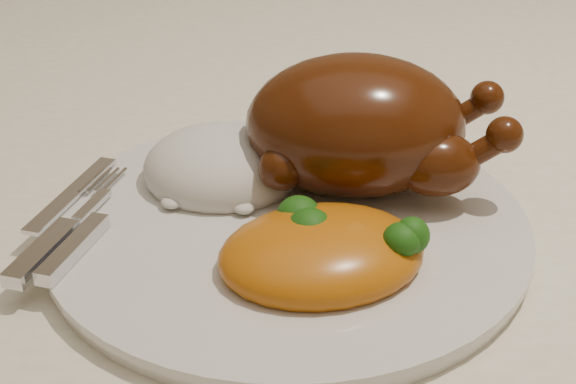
{
  "coord_description": "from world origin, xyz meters",
  "views": [
    {
      "loc": [
        -0.12,
        -0.53,
        1.06
      ],
      "look_at": [
        -0.12,
        -0.08,
        0.8
      ],
      "focal_mm": 50.0,
      "sensor_mm": 36.0,
      "label": 1
    }
  ],
  "objects": [
    {
      "name": "cutlery",
      "position": [
        -0.26,
        -0.1,
        0.79
      ],
      "size": [
        0.06,
        0.16,
        0.01
      ],
      "rotation": [
        0.0,
        0.0,
        -0.29
      ],
      "color": "silver",
      "rests_on": "dinner_plate"
    },
    {
      "name": "roast_chicken",
      "position": [
        -0.06,
        -0.03,
        0.83
      ],
      "size": [
        0.19,
        0.12,
        0.1
      ],
      "rotation": [
        0.0,
        0.0,
        -0.04
      ],
      "color": "#4E1D08",
      "rests_on": "dinner_plate"
    },
    {
      "name": "rice_mound",
      "position": [
        -0.16,
        -0.03,
        0.79
      ],
      "size": [
        0.12,
        0.12,
        0.06
      ],
      "rotation": [
        0.0,
        0.0,
        -0.14
      ],
      "color": "white",
      "rests_on": "dinner_plate"
    },
    {
      "name": "tablecloth",
      "position": [
        0.0,
        0.0,
        0.74
      ],
      "size": [
        1.73,
        1.03,
        0.18
      ],
      "color": "white",
      "rests_on": "dining_table"
    },
    {
      "name": "dinner_plate",
      "position": [
        -0.12,
        -0.08,
        0.77
      ],
      "size": [
        0.33,
        0.33,
        0.01
      ],
      "primitive_type": "cylinder",
      "rotation": [
        0.0,
        0.0,
        0.06
      ],
      "color": "silver",
      "rests_on": "tablecloth"
    },
    {
      "name": "dining_table",
      "position": [
        0.0,
        0.0,
        0.67
      ],
      "size": [
        1.6,
        0.9,
        0.76
      ],
      "color": "brown",
      "rests_on": "floor"
    },
    {
      "name": "mac_and_cheese",
      "position": [
        -0.09,
        -0.13,
        0.79
      ],
      "size": [
        0.15,
        0.13,
        0.05
      ],
      "rotation": [
        0.0,
        0.0,
        0.26
      ],
      "color": "orange",
      "rests_on": "dinner_plate"
    }
  ]
}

